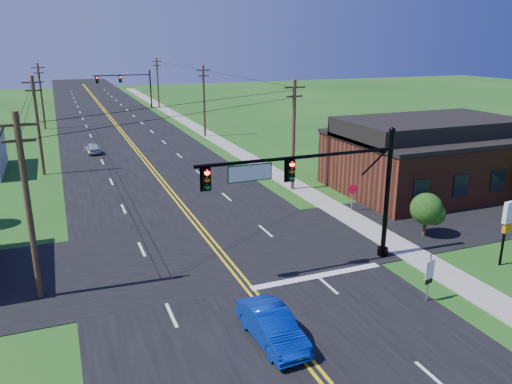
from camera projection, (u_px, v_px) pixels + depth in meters
name	position (u px, v px, depth m)	size (l,w,h in m)	color
ground	(313.00, 374.00, 18.62)	(260.00, 260.00, 0.00)	#184C15
road_main	(126.00, 139.00, 63.03)	(16.00, 220.00, 0.04)	black
road_cross	(216.00, 252.00, 29.27)	(70.00, 10.00, 0.04)	black
sidewalk	(230.00, 147.00, 57.87)	(2.00, 160.00, 0.08)	gray
signal_mast_main	(317.00, 185.00, 25.88)	(11.30, 0.60, 7.48)	black
signal_mast_far	(126.00, 83.00, 89.94)	(10.98, 0.60, 7.48)	black
brick_building	(426.00, 162.00, 41.03)	(14.20, 11.20, 4.70)	#5A2719
utility_pole_left_a	(28.00, 205.00, 22.75)	(1.80, 0.28, 9.00)	#382319
utility_pole_left_b	(38.00, 124.00, 44.96)	(1.80, 0.28, 9.00)	#382319
utility_pole_left_c	(41.00, 95.00, 68.94)	(1.80, 0.28, 9.00)	#382319
utility_pole_right_a	(294.00, 134.00, 40.27)	(1.80, 0.28, 9.00)	#382319
utility_pole_right_b	(204.00, 100.00, 63.37)	(1.80, 0.28, 9.00)	#382319
utility_pole_right_c	(158.00, 82.00, 90.02)	(1.80, 0.28, 9.00)	#382319
tree_right_back	(334.00, 145.00, 46.65)	(3.00, 3.00, 4.10)	#382319
shrub_corner	(426.00, 209.00, 31.14)	(2.00, 2.00, 2.86)	#382319
blue_car	(272.00, 327.00, 20.38)	(1.49, 4.26, 1.40)	#072FAC
distant_car	(92.00, 148.00, 54.77)	(1.39, 3.46, 1.18)	silver
route_sign	(429.00, 274.00, 23.36)	(0.60, 0.18, 2.46)	slate
stop_sign	(353.00, 192.00, 35.84)	(0.72, 0.24, 2.08)	slate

